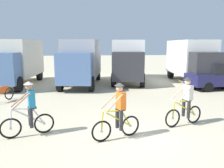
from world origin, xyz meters
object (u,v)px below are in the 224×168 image
(sedan_parked, at_px, (219,76))
(cyclist_near_camera, at_px, (186,103))
(cyclist_cowboy_hat, at_px, (118,113))
(box_truck_cream_rv, at_px, (16,60))
(box_truck_grey_hauler, at_px, (82,60))
(box_truck_avon_van, at_px, (128,59))
(box_truck_white_box, at_px, (192,59))
(bicycle_spare, at_px, (2,94))
(cyclist_orange_shirt, at_px, (29,111))

(sedan_parked, height_order, cyclist_near_camera, cyclist_near_camera)
(cyclist_near_camera, bearing_deg, cyclist_cowboy_hat, -160.68)
(box_truck_cream_rv, bearing_deg, cyclist_cowboy_hat, -61.02)
(box_truck_grey_hauler, bearing_deg, box_truck_avon_van, 16.10)
(box_truck_cream_rv, distance_m, box_truck_white_box, 13.54)
(cyclist_cowboy_hat, xyz_separation_m, bicycle_spare, (-5.39, 5.52, -0.45))
(cyclist_cowboy_hat, bearing_deg, box_truck_cream_rv, 118.98)
(box_truck_cream_rv, height_order, cyclist_cowboy_hat, box_truck_cream_rv)
(box_truck_grey_hauler, height_order, cyclist_cowboy_hat, box_truck_grey_hauler)
(box_truck_grey_hauler, bearing_deg, cyclist_orange_shirt, -99.55)
(bicycle_spare, bearing_deg, sedan_parked, 8.12)
(cyclist_orange_shirt, distance_m, bicycle_spare, 5.55)
(box_truck_avon_van, relative_size, cyclist_near_camera, 3.88)
(box_truck_white_box, height_order, cyclist_near_camera, box_truck_white_box)
(cyclist_orange_shirt, xyz_separation_m, cyclist_near_camera, (5.54, 0.35, 0.00))
(cyclist_near_camera, bearing_deg, bicycle_spare, 150.37)
(box_truck_avon_van, bearing_deg, cyclist_near_camera, -89.44)
(cyclist_orange_shirt, relative_size, cyclist_cowboy_hat, 1.00)
(box_truck_cream_rv, relative_size, cyclist_orange_shirt, 3.80)
(cyclist_orange_shirt, bearing_deg, box_truck_cream_rv, 107.05)
(box_truck_grey_hauler, distance_m, cyclist_cowboy_hat, 10.62)
(cyclist_near_camera, bearing_deg, sedan_parked, 50.42)
(box_truck_grey_hauler, distance_m, box_truck_avon_van, 3.93)
(sedan_parked, height_order, cyclist_orange_shirt, cyclist_orange_shirt)
(cyclist_cowboy_hat, distance_m, bicycle_spare, 7.73)
(sedan_parked, height_order, bicycle_spare, sedan_parked)
(box_truck_grey_hauler, height_order, cyclist_orange_shirt, box_truck_grey_hauler)
(box_truck_white_box, bearing_deg, sedan_parked, -79.72)
(box_truck_cream_rv, relative_size, bicycle_spare, 4.31)
(cyclist_orange_shirt, relative_size, cyclist_near_camera, 1.00)
(box_truck_avon_van, distance_m, cyclist_near_camera, 10.70)
(cyclist_cowboy_hat, distance_m, cyclist_near_camera, 2.84)
(box_truck_cream_rv, height_order, bicycle_spare, box_truck_cream_rv)
(box_truck_grey_hauler, relative_size, bicycle_spare, 4.37)
(box_truck_grey_hauler, relative_size, box_truck_avon_van, 0.99)
(box_truck_white_box, xyz_separation_m, bicycle_spare, (-12.90, -4.87, -1.48))
(box_truck_grey_hauler, bearing_deg, cyclist_near_camera, -67.93)
(box_truck_white_box, relative_size, sedan_parked, 1.60)
(sedan_parked, xyz_separation_m, cyclist_cowboy_hat, (-8.05, -7.44, -0.04))
(box_truck_avon_van, bearing_deg, cyclist_cowboy_hat, -102.51)
(box_truck_white_box, xyz_separation_m, cyclist_cowboy_hat, (-7.52, -10.39, -1.03))
(box_truck_white_box, bearing_deg, box_truck_grey_hauler, 179.29)
(box_truck_avon_van, relative_size, bicycle_spare, 4.40)
(box_truck_cream_rv, height_order, sedan_parked, box_truck_cream_rv)
(box_truck_white_box, distance_m, bicycle_spare, 13.87)
(box_truck_cream_rv, xyz_separation_m, cyclist_orange_shirt, (3.15, -10.28, -1.03))
(box_truck_avon_van, xyz_separation_m, box_truck_white_box, (4.94, -1.20, 0.00))
(box_truck_cream_rv, bearing_deg, box_truck_white_box, -2.03)
(sedan_parked, xyz_separation_m, cyclist_orange_shirt, (-10.92, -6.85, -0.04))
(bicycle_spare, bearing_deg, box_truck_white_box, 20.68)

